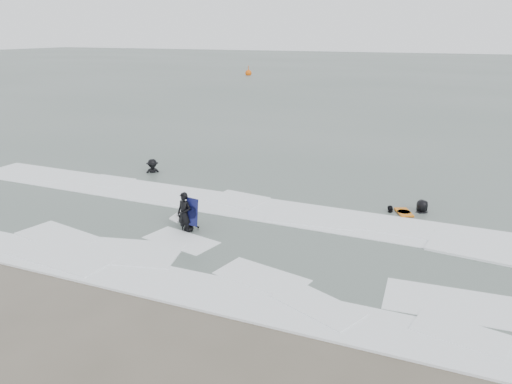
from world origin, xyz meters
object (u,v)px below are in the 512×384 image
at_px(surfer_breaker, 153,174).
at_px(buoy, 248,73).
at_px(surfer_right_near, 390,214).
at_px(surfer_right_far, 421,214).
at_px(surfer_centre, 185,234).
at_px(surfer_wading, 191,231).

relative_size(surfer_breaker, buoy, 0.97).
relative_size(surfer_right_near, surfer_right_far, 0.87).
height_order(surfer_centre, surfer_right_far, surfer_right_far).
height_order(surfer_right_far, buoy, buoy).
height_order(surfer_wading, surfer_breaker, surfer_breaker).
height_order(surfer_centre, buoy, buoy).
relative_size(surfer_centre, surfer_wading, 1.05).
distance_m(surfer_wading, surfer_right_near, 7.75).
bearing_deg(buoy, surfer_right_near, -60.13).
distance_m(surfer_right_near, buoy, 63.09).
height_order(surfer_wading, surfer_right_far, surfer_right_far).
bearing_deg(surfer_centre, buoy, 121.99).
height_order(surfer_breaker, surfer_right_far, surfer_right_far).
bearing_deg(surfer_right_far, surfer_centre, 2.75).
bearing_deg(surfer_breaker, surfer_right_far, -42.54).
bearing_deg(surfer_right_near, surfer_wading, 5.89).
bearing_deg(surfer_right_near, surfer_centre, 7.54).
xyz_separation_m(surfer_centre, surfer_right_near, (6.21, 5.02, 0.00)).
height_order(surfer_breaker, buoy, buoy).
bearing_deg(buoy, surfer_centre, -67.12).
relative_size(surfer_wading, surfer_breaker, 0.91).
bearing_deg(surfer_right_near, buoy, -91.51).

